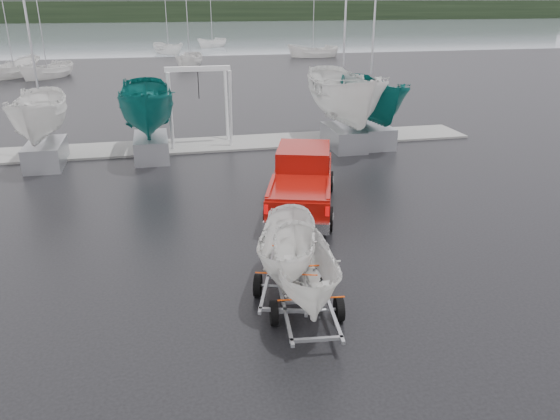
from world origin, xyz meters
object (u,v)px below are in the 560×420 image
(boat_hoist, at_px, (199,95))
(trailer_parked, at_px, (307,228))
(trailer_hitched, at_px, (289,209))
(pickup_truck, at_px, (302,178))

(boat_hoist, bearing_deg, trailer_parked, -86.57)
(trailer_hitched, bearing_deg, boat_hoist, 111.16)
(pickup_truck, distance_m, trailer_hitched, 6.78)
(trailer_hitched, distance_m, trailer_parked, 1.25)
(pickup_truck, xyz_separation_m, boat_hoist, (-2.95, 9.68, 1.58))
(trailer_parked, relative_size, boat_hoist, 1.07)
(pickup_truck, xyz_separation_m, trailer_hitched, (-2.05, -6.33, 1.33))
(pickup_truck, xyz_separation_m, trailer_parked, (-1.92, -7.57, 1.31))
(pickup_truck, distance_m, boat_hoist, 10.25)
(pickup_truck, bearing_deg, trailer_parked, -86.28)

